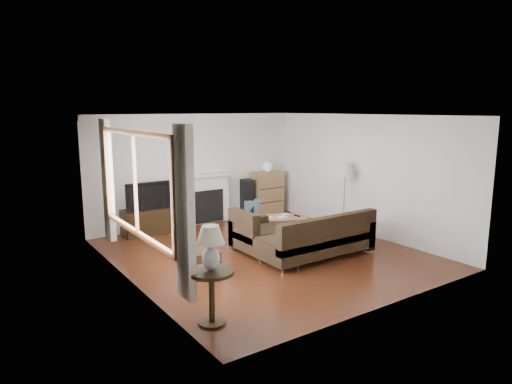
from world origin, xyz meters
TOP-DOWN VIEW (x-y plane):
  - room at (0.00, 0.00)m, footprint 5.10×5.60m
  - window at (-2.45, -0.20)m, footprint 0.12×2.74m
  - curtain_near at (-2.40, -1.72)m, footprint 0.10×0.35m
  - curtain_far at (-2.40, 1.32)m, footprint 0.10×0.35m
  - fireplace at (0.15, 2.64)m, footprint 1.40×0.26m
  - tv_stand at (-1.26, 2.48)m, footprint 1.08×0.49m
  - television at (-1.26, 2.48)m, footprint 1.01×0.13m
  - speaker_left at (-0.90, 2.53)m, footprint 0.34×0.37m
  - speaker_right at (1.26, 2.54)m, footprint 0.33×0.37m
  - bookshelf at (1.87, 2.53)m, footprint 0.78×0.37m
  - globe_lamp at (1.87, 2.53)m, footprint 0.25×0.25m
  - sectional_sofa at (0.61, -0.70)m, footprint 2.35×1.72m
  - coffee_table at (0.87, 0.72)m, footprint 1.24×0.96m
  - footstool at (-1.48, -0.34)m, footprint 0.58×0.58m
  - floor_lamp at (2.21, 0.23)m, footprint 0.51×0.51m
  - side_table at (-2.15, -1.88)m, footprint 0.55×0.55m
  - table_lamp at (-2.15, -1.88)m, footprint 0.34×0.34m

SIDE VIEW (x-z plane):
  - footstool at x=-1.48m, z-range 0.00..0.42m
  - coffee_table at x=0.87m, z-range 0.00..0.43m
  - tv_stand at x=-1.26m, z-range 0.00..0.54m
  - side_table at x=-2.15m, z-range 0.00..0.69m
  - sectional_sofa at x=0.61m, z-range 0.00..0.76m
  - speaker_right at x=1.26m, z-range 0.00..0.93m
  - speaker_left at x=-0.90m, z-range 0.00..0.95m
  - bookshelf at x=1.87m, z-range 0.00..1.08m
  - fireplace at x=0.15m, z-range 0.00..1.15m
  - floor_lamp at x=2.21m, z-range 0.00..1.50m
  - television at x=-1.26m, z-range 0.54..1.13m
  - table_lamp at x=-2.15m, z-range 0.69..1.24m
  - globe_lamp at x=1.87m, z-range 1.08..1.33m
  - room at x=0.00m, z-range -0.02..2.52m
  - curtain_near at x=-2.40m, z-range 0.35..2.45m
  - curtain_far at x=-2.40m, z-range 0.35..2.45m
  - window at x=-2.45m, z-range 0.78..2.32m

